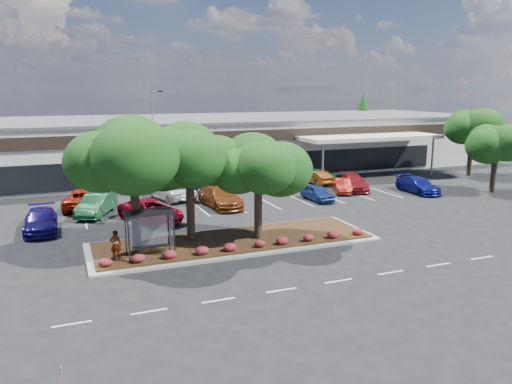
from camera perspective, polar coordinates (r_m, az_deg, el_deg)
name	(u,v)px	position (r m, az deg, el deg)	size (l,w,h in m)	color
ground	(290,259)	(29.07, 3.93, -7.61)	(160.00, 160.00, 0.00)	black
retail_store	(167,145)	(60.16, -10.16, 5.36)	(80.40, 25.20, 6.25)	silver
landscape_island	(235,241)	(31.82, -2.47, -5.64)	(18.00, 6.00, 0.26)	gray
lane_markings	(230,217)	(38.27, -3.04, -2.84)	(33.12, 20.06, 0.01)	silver
shrub_row	(246,245)	(29.82, -1.13, -6.05)	(17.00, 0.80, 0.50)	maroon
bus_shelter	(149,220)	(28.92, -12.16, -3.17)	(2.75, 1.55, 2.59)	black
island_tree_west	(134,183)	(29.94, -13.76, 0.98)	(7.20, 7.20, 7.89)	#1B370F
island_tree_mid	(190,182)	(31.32, -7.58, 1.15)	(6.60, 6.60, 7.32)	#1B370F
island_tree_east	(258,188)	(31.22, 0.25, 0.46)	(5.80, 5.80, 6.50)	#1B370F
tree_east_near	(495,158)	(51.84, 25.65, 3.51)	(5.60, 5.60, 6.51)	#1B370F
tree_east_far	(471,142)	(60.87, 23.39, 5.28)	(6.40, 6.40, 7.62)	#1B370F
conifer_north_east	(363,121)	(82.82, 12.09, 7.90)	(3.96, 3.96, 9.00)	#1B370F
person_waiting	(116,245)	(28.89, -15.74, -5.85)	(0.62, 0.41, 1.69)	#594C47
light_pole	(154,141)	(53.80, -11.55, 5.74)	(1.43, 0.50, 9.58)	gray
survey_stake	(61,378)	(17.81, -21.38, -19.18)	(0.08, 0.14, 1.07)	#9A7650
car_0	(41,221)	(37.22, -23.39, -3.03)	(2.12, 5.21, 1.51)	#130C54
car_1	(96,205)	(40.47, -17.79, -1.38)	(1.77, 5.08, 1.67)	#154423
car_2	(151,211)	(37.54, -11.91, -2.12)	(2.64, 5.72, 1.59)	maroon
car_3	(220,197)	(41.36, -4.13, -0.60)	(2.29, 5.63, 1.63)	brown
car_4	(224,198)	(41.43, -3.71, -0.70)	(1.53, 4.39, 1.45)	#830202
car_5	(317,193)	(43.95, 7.02, -0.10)	(1.60, 3.98, 1.36)	navy
car_6	(342,186)	(47.73, 9.81, 0.73)	(1.40, 4.01, 1.32)	maroon
car_7	(353,182)	(49.03, 11.05, 1.08)	(2.11, 5.18, 1.50)	maroon
car_8	(418,185)	(49.30, 18.01, 0.76)	(2.06, 5.07, 1.47)	navy
car_9	(85,198)	(43.27, -18.97, -0.66)	(2.72, 5.89, 1.64)	maroon
car_10	(102,196)	(44.46, -17.21, -0.41)	(1.43, 4.10, 1.35)	slate
car_11	(171,191)	(44.83, -9.74, 0.16)	(2.54, 5.50, 1.53)	silver
car_12	(206,181)	(48.87, -5.68, 1.23)	(1.63, 4.68, 1.54)	navy
car_13	(209,183)	(47.24, -5.39, 0.98)	(1.82, 5.22, 1.72)	navy
car_14	(263,175)	(51.75, 0.77, 1.93)	(1.74, 4.99, 1.65)	slate
car_15	(317,177)	(51.63, 6.95, 1.66)	(1.44, 4.12, 1.36)	brown
car_16	(316,175)	(53.03, 6.87, 1.98)	(2.41, 5.23, 1.45)	#1A5025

